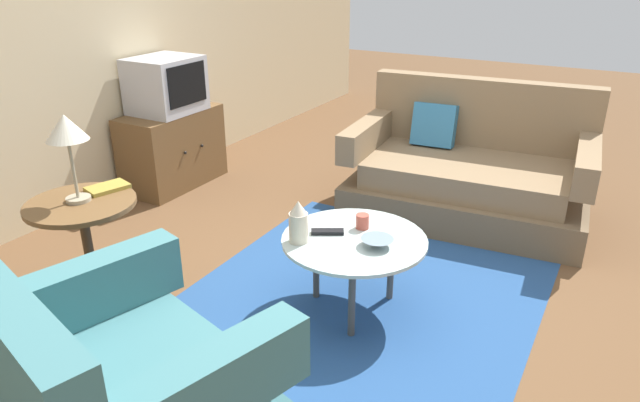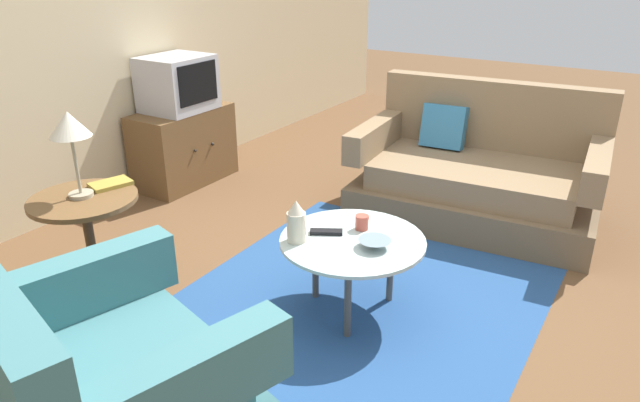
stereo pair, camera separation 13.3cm
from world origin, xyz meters
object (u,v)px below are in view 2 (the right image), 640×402
Objects in this scene: coffee_table at (353,246)px; television at (177,83)px; table_lamp at (70,129)px; bowl at (375,244)px; side_table at (88,229)px; tv_remote_dark at (326,232)px; mug at (362,222)px; armchair at (112,392)px; vase at (296,222)px; tv_stand at (184,146)px; book at (111,184)px; couch at (477,177)px.

television is (0.93, 2.10, 0.44)m from coffee_table.
table_lamp reaches higher than bowl.
table_lamp is at bearing 119.28° from coffee_table.
coffee_table is at bearing -60.15° from side_table.
television is 2.95× the size of tv_remote_dark.
side_table is 0.53m from table_lamp.
television is 4.56× the size of mug.
table_lamp reaches higher than coffee_table.
table_lamp is 1.36m from tv_remote_dark.
coffee_table is at bearing 94.97° from armchair.
coffee_table is at bearing -54.21° from vase.
armchair reaches higher than bowl.
mug is at bearing 96.69° from armchair.
bowl reaches higher than coffee_table.
tv_stand is (2.25, 1.83, 0.00)m from armchair.
tv_stand is at bearing -90.00° from television.
book reaches higher than vase.
television reaches higher than mug.
side_table is at bearing 161.53° from armchair.
tv_stand is at bearing 29.40° from side_table.
book reaches higher than tv_remote_dark.
armchair is 6.61× the size of tv_remote_dark.
side_table is 1.45× the size of table_lamp.
side_table is (-2.22, 1.35, 0.16)m from couch.
tv_remote_dark is at bearing -58.12° from table_lamp.
tv_stand is at bearing 145.47° from armchair.
armchair is 1.28m from book.
television reaches higher than couch.
tv_stand is at bearing 29.06° from table_lamp.
couch is 2.60m from side_table.
coffee_table is 3.36× the size of vase.
bowl is 0.96× the size of tv_remote_dark.
mug is at bearing -55.76° from table_lamp.
table_lamp is at bearing -150.94° from tv_stand.
vase is at bearing -62.44° from table_lamp.
coffee_table is 1.71× the size of table_lamp.
couch is 10.30× the size of bowl.
mug is (1.45, -0.25, 0.16)m from armchair.
vase is at bearing 111.49° from bowl.
side_table is 1.89m from television.
couch is at bearing -13.07° from vase.
mug is (0.30, -0.22, -0.07)m from vase.
coffee_table is 2.29m from tv_stand.
book is at bearing 112.67° from coffee_table.
tv_stand is (-0.61, 2.26, 0.01)m from couch.
side_table reaches higher than bowl.
side_table is at bearing 118.26° from vase.
bowl reaches higher than tv_remote_dark.
side_table is at bearing 124.82° from mug.
coffee_table is 4.52× the size of bowl.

